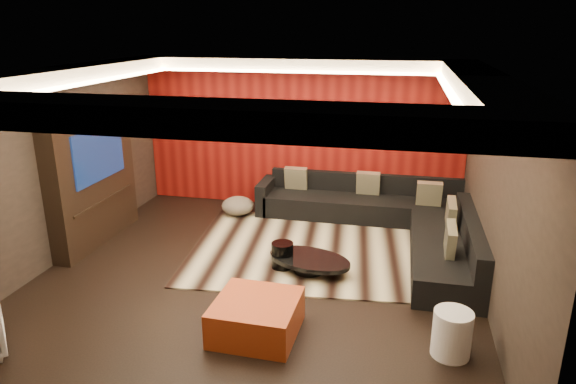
% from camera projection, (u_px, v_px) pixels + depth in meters
% --- Properties ---
extents(floor, '(6.00, 6.00, 0.02)m').
position_uv_depth(floor, '(258.00, 275.00, 7.24)').
color(floor, black).
rests_on(floor, ground).
extents(ceiling, '(6.00, 6.00, 0.02)m').
position_uv_depth(ceiling, '(254.00, 70.00, 6.36)').
color(ceiling, silver).
rests_on(ceiling, ground).
extents(wall_back, '(6.00, 0.02, 2.80)m').
position_uv_depth(wall_back, '(300.00, 134.00, 9.59)').
color(wall_back, black).
rests_on(wall_back, ground).
extents(wall_left, '(0.02, 6.00, 2.80)m').
position_uv_depth(wall_left, '(56.00, 166.00, 7.42)').
color(wall_left, black).
rests_on(wall_left, ground).
extents(wall_right, '(0.02, 6.00, 2.80)m').
position_uv_depth(wall_right, '(496.00, 195.00, 6.18)').
color(wall_right, black).
rests_on(wall_right, ground).
extents(red_feature_wall, '(5.98, 0.05, 2.78)m').
position_uv_depth(red_feature_wall, '(300.00, 135.00, 9.56)').
color(red_feature_wall, '#6B0C0A').
rests_on(red_feature_wall, ground).
extents(soffit_back, '(6.00, 0.60, 0.22)m').
position_uv_depth(soffit_back, '(297.00, 65.00, 8.91)').
color(soffit_back, silver).
rests_on(soffit_back, ground).
extents(soffit_front, '(6.00, 0.60, 0.22)m').
position_uv_depth(soffit_front, '(155.00, 116.00, 3.89)').
color(soffit_front, silver).
rests_on(soffit_front, ground).
extents(soffit_left, '(0.60, 4.80, 0.22)m').
position_uv_depth(soffit_left, '(63.00, 76.00, 6.96)').
color(soffit_left, silver).
rests_on(soffit_left, ground).
extents(soffit_right, '(0.60, 4.80, 0.22)m').
position_uv_depth(soffit_right, '(482.00, 85.00, 5.84)').
color(soffit_right, silver).
rests_on(soffit_right, ground).
extents(cove_back, '(4.80, 0.08, 0.04)m').
position_uv_depth(cove_back, '(293.00, 72.00, 8.62)').
color(cove_back, '#FFD899').
rests_on(cove_back, ground).
extents(cove_front, '(4.80, 0.08, 0.04)m').
position_uv_depth(cove_front, '(175.00, 120.00, 4.24)').
color(cove_front, '#FFD899').
rests_on(cove_front, ground).
extents(cove_left, '(0.08, 4.80, 0.04)m').
position_uv_depth(cove_left, '(86.00, 83.00, 6.92)').
color(cove_left, '#FFD899').
rests_on(cove_left, ground).
extents(cove_right, '(0.08, 4.80, 0.04)m').
position_uv_depth(cove_right, '(450.00, 93.00, 5.94)').
color(cove_right, '#FFD899').
rests_on(cove_right, ground).
extents(tv_surround, '(0.30, 2.00, 2.20)m').
position_uv_depth(tv_surround, '(92.00, 175.00, 8.04)').
color(tv_surround, black).
rests_on(tv_surround, ground).
extents(tv_screen, '(0.04, 1.30, 0.80)m').
position_uv_depth(tv_screen, '(99.00, 154.00, 7.90)').
color(tv_screen, black).
rests_on(tv_screen, ground).
extents(tv_shelf, '(0.04, 1.60, 0.04)m').
position_uv_depth(tv_shelf, '(104.00, 200.00, 8.13)').
color(tv_shelf, black).
rests_on(tv_shelf, ground).
extents(rug, '(4.26, 3.35, 0.02)m').
position_uv_depth(rug, '(322.00, 249.00, 8.01)').
color(rug, beige).
rests_on(rug, floor).
extents(coffee_table, '(1.50, 1.50, 0.20)m').
position_uv_depth(coffee_table, '(309.00, 264.00, 7.26)').
color(coffee_table, black).
rests_on(coffee_table, rug).
extents(drum_stool, '(0.35, 0.35, 0.37)m').
position_uv_depth(drum_stool, '(282.00, 255.00, 7.35)').
color(drum_stool, black).
rests_on(drum_stool, rug).
extents(striped_pouf, '(0.73, 0.73, 0.33)m').
position_uv_depth(striped_pouf, '(238.00, 206.00, 9.42)').
color(striped_pouf, beige).
rests_on(striped_pouf, rug).
extents(white_side_table, '(0.42, 0.42, 0.51)m').
position_uv_depth(white_side_table, '(452.00, 334.00, 5.39)').
color(white_side_table, white).
rests_on(white_side_table, floor).
extents(orange_ottoman, '(0.95, 0.95, 0.41)m').
position_uv_depth(orange_ottoman, '(257.00, 317.00, 5.80)').
color(orange_ottoman, '#A13E14').
rests_on(orange_ottoman, floor).
extents(sectional_sofa, '(3.65, 3.50, 0.75)m').
position_uv_depth(sectional_sofa, '(389.00, 220.00, 8.52)').
color(sectional_sofa, black).
rests_on(sectional_sofa, floor).
extents(throw_pillows, '(2.95, 2.75, 0.50)m').
position_uv_depth(throw_pillows, '(393.00, 199.00, 8.43)').
color(throw_pillows, '#C2BB8E').
rests_on(throw_pillows, sectional_sofa).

